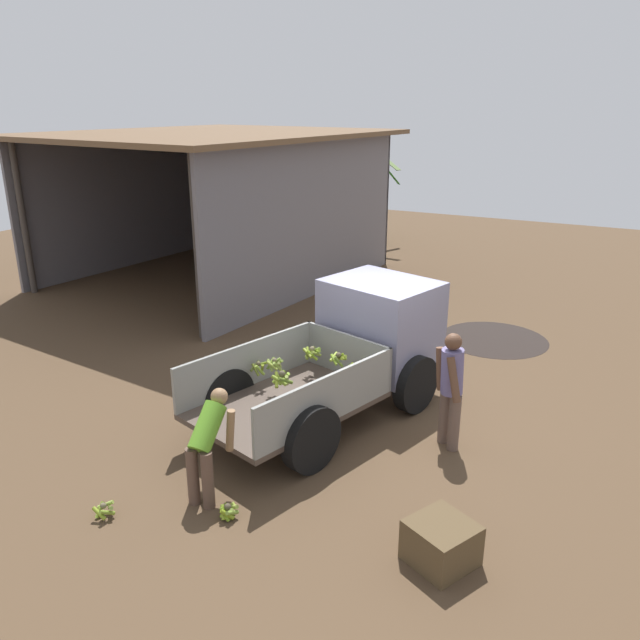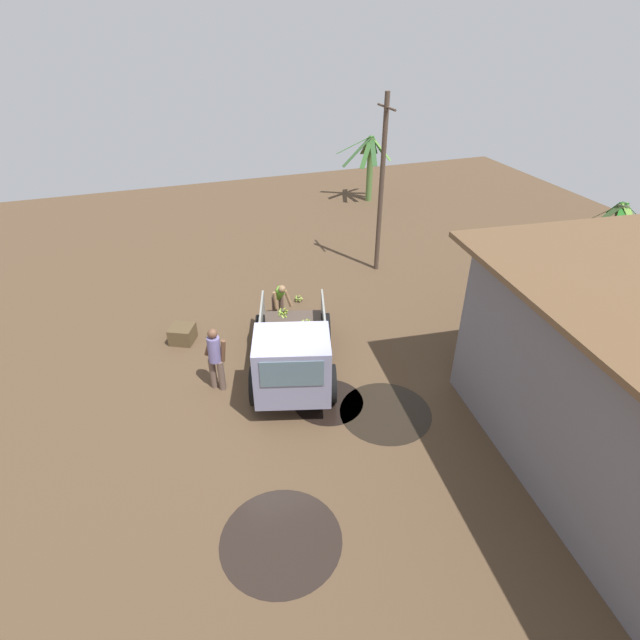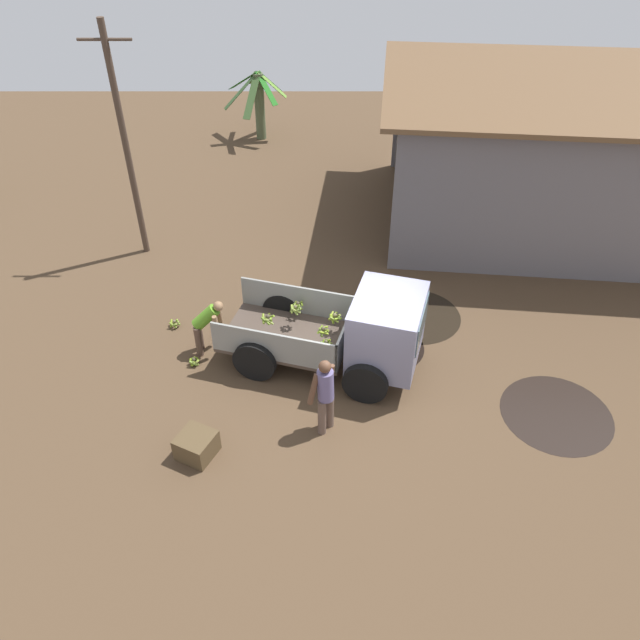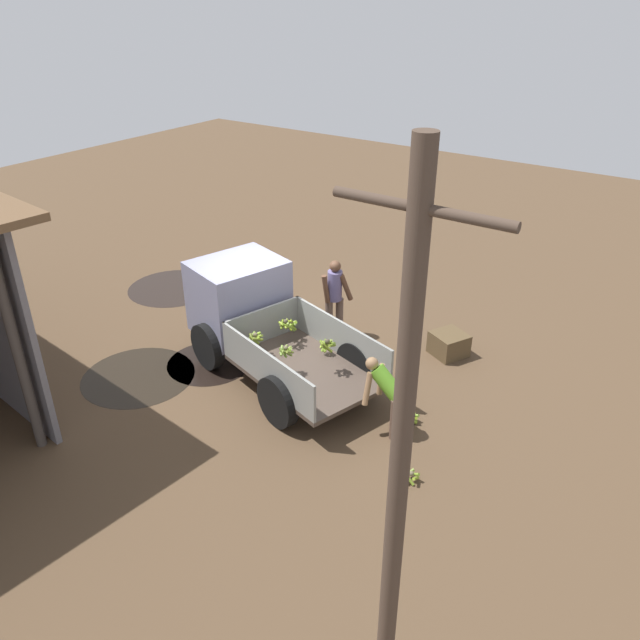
% 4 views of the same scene
% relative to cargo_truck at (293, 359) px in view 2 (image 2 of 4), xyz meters
% --- Properties ---
extents(ground, '(36.00, 36.00, 0.00)m').
position_rel_cargo_truck_xyz_m(ground, '(0.04, -0.25, -1.00)').
color(ground, '#4E3A27').
extents(mud_patch_0, '(1.67, 1.67, 0.01)m').
position_rel_cargo_truck_xyz_m(mud_patch_0, '(0.60, 0.68, -0.99)').
color(mud_patch_0, black).
rests_on(mud_patch_0, ground).
extents(mud_patch_1, '(2.12, 2.12, 0.01)m').
position_rel_cargo_truck_xyz_m(mud_patch_1, '(1.37, 1.81, -0.99)').
color(mud_patch_1, black).
rests_on(mud_patch_1, ground).
extents(mud_patch_2, '(2.16, 2.16, 0.01)m').
position_rel_cargo_truck_xyz_m(mud_patch_2, '(3.75, -1.33, -0.99)').
color(mud_patch_2, black).
rests_on(mud_patch_2, ground).
extents(cargo_truck, '(4.42, 2.81, 1.90)m').
position_rel_cargo_truck_xyz_m(cargo_truck, '(0.00, 0.00, 0.00)').
color(cargo_truck, '#483B32').
rests_on(cargo_truck, ground).
extents(utility_pole, '(1.20, 0.16, 5.84)m').
position_rel_cargo_truck_xyz_m(utility_pole, '(-5.57, 4.70, 2.02)').
color(utility_pole, '#48372C').
rests_on(utility_pole, ground).
extents(banana_palm_0, '(2.09, 2.17, 3.01)m').
position_rel_cargo_truck_xyz_m(banana_palm_0, '(-12.54, 7.39, 0.66)').
color(banana_palm_0, '#4F7035').
rests_on(banana_palm_0, ground).
extents(banana_palm_2, '(2.22, 2.40, 2.39)m').
position_rel_cargo_truck_xyz_m(banana_palm_2, '(-3.04, 12.52, 0.28)').
color(banana_palm_2, '#4F5C3D').
rests_on(banana_palm_2, ground).
extents(person_foreground_visitor, '(0.58, 0.54, 1.69)m').
position_rel_cargo_truck_xyz_m(person_foreground_visitor, '(-0.78, -1.68, -0.06)').
color(person_foreground_visitor, brown).
rests_on(person_foreground_visitor, ground).
extents(person_worker_loading, '(0.70, 0.58, 1.32)m').
position_rel_cargo_truck_xyz_m(person_worker_loading, '(-3.29, 0.54, -0.23)').
color(person_worker_loading, brown).
rests_on(person_worker_loading, ground).
extents(banana_bunch_on_ground_0, '(0.24, 0.24, 0.20)m').
position_rel_cargo_truck_xyz_m(banana_bunch_on_ground_0, '(-3.55, 0.10, -0.89)').
color(banana_bunch_on_ground_0, '#443E2C').
rests_on(banana_bunch_on_ground_0, ground).
extents(banana_bunch_on_ground_1, '(0.26, 0.27, 0.20)m').
position_rel_cargo_truck_xyz_m(banana_bunch_on_ground_1, '(-4.20, 1.39, -0.88)').
color(banana_bunch_on_ground_1, brown).
rests_on(banana_bunch_on_ground_1, ground).
extents(wooden_crate_0, '(0.84, 0.84, 0.47)m').
position_rel_cargo_truck_xyz_m(wooden_crate_0, '(-3.11, -2.31, -0.76)').
color(wooden_crate_0, '#503E26').
rests_on(wooden_crate_0, ground).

